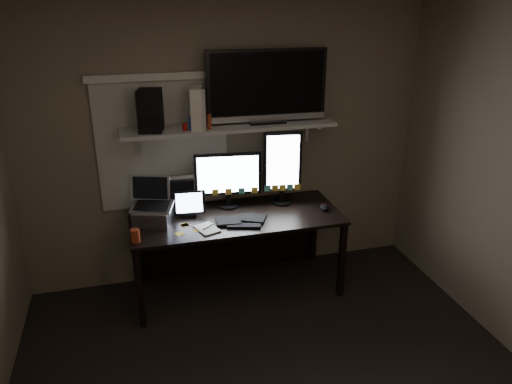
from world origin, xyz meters
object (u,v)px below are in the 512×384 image
object	(u,v)px
laptop	(152,202)
desk	(233,228)
game_console	(197,107)
speaker	(150,111)
cup	(135,236)
tv	(267,86)
monitor_landscape	(228,180)
monitor_portrait	(282,168)
mouse	(324,207)
tablet	(189,204)
keyboard	(241,220)

from	to	relation	value
laptop	desk	bearing A→B (deg)	25.07
desk	laptop	xyz separation A→B (m)	(-0.70, -0.08, 0.36)
game_console	speaker	world-z (taller)	game_console
cup	game_console	size ratio (longest dim) A/B	0.31
laptop	tv	bearing A→B (deg)	27.73
cup	speaker	xyz separation A→B (m)	(0.21, 0.44, 0.86)
monitor_landscape	monitor_portrait	world-z (taller)	monitor_portrait
desk	laptop	size ratio (longest dim) A/B	4.81
monitor_landscape	game_console	world-z (taller)	game_console
tv	monitor_portrait	bearing A→B (deg)	-12.99
tv	game_console	world-z (taller)	tv
cup	speaker	bearing A→B (deg)	64.32
monitor_portrait	speaker	world-z (taller)	speaker
mouse	laptop	world-z (taller)	laptop
cup	laptop	bearing A→B (deg)	62.83
monitor_landscape	cup	world-z (taller)	monitor_landscape
desk	tv	xyz separation A→B (m)	(0.33, 0.09, 1.23)
tablet	monitor_landscape	bearing A→B (deg)	22.65
keyboard	monitor_landscape	bearing A→B (deg)	111.32
desk	cup	world-z (taller)	cup
monitor_portrait	keyboard	bearing A→B (deg)	-139.84
mouse	tv	bearing A→B (deg)	161.08
desk	mouse	bearing A→B (deg)	-14.16
monitor_portrait	cup	size ratio (longest dim) A/B	6.52
keyboard	speaker	xyz separation A→B (m)	(-0.65, 0.30, 0.90)
monitor_portrait	cup	bearing A→B (deg)	-154.24
desk	laptop	world-z (taller)	laptop
laptop	speaker	world-z (taller)	speaker
monitor_portrait	tv	xyz separation A→B (m)	(-0.14, 0.04, 0.72)
tablet	tv	bearing A→B (deg)	13.58
tv	speaker	distance (m)	0.98
monitor_landscape	laptop	size ratio (longest dim) A/B	1.56
tablet	monitor_portrait	bearing A→B (deg)	9.60
cup	tablet	bearing A→B (deg)	37.19
monitor_landscape	tablet	xyz separation A→B (m)	(-0.37, -0.12, -0.14)
monitor_landscape	mouse	size ratio (longest dim) A/B	4.85
mouse	cup	world-z (taller)	cup
cup	speaker	world-z (taller)	speaker
desk	monitor_landscape	distance (m)	0.44
monitor_portrait	game_console	size ratio (longest dim) A/B	2.02
monitor_portrait	tablet	xyz separation A→B (m)	(-0.85, -0.08, -0.22)
monitor_landscape	tablet	size ratio (longest dim) A/B	2.18
laptop	game_console	size ratio (longest dim) A/B	1.11
game_console	speaker	bearing A→B (deg)	-165.37
mouse	tv	world-z (taller)	tv
monitor_portrait	speaker	bearing A→B (deg)	-172.70
laptop	monitor_portrait	bearing A→B (deg)	24.82
mouse	game_console	xyz separation A→B (m)	(-1.05, 0.26, 0.90)
keyboard	mouse	size ratio (longest dim) A/B	3.56
monitor_landscape	laptop	xyz separation A→B (m)	(-0.68, -0.17, -0.07)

